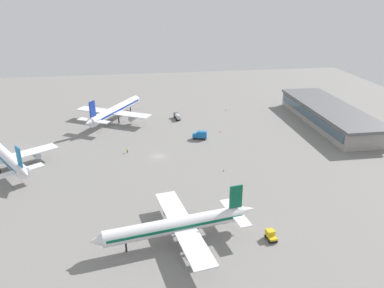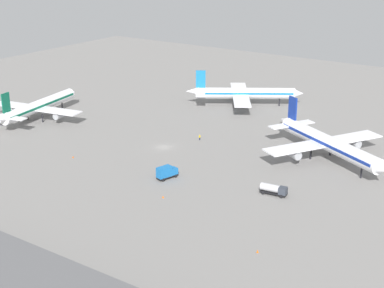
% 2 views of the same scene
% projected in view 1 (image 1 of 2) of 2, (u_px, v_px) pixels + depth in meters
% --- Properties ---
extents(ground, '(288.00, 288.00, 0.00)m').
position_uv_depth(ground, '(158.00, 156.00, 137.60)').
color(ground, gray).
extents(terminal_building, '(64.98, 20.00, 7.89)m').
position_uv_depth(terminal_building, '(329.00, 115.00, 169.23)').
color(terminal_building, '#9E9993').
rests_on(terminal_building, ground).
extents(airplane_at_gate, '(40.60, 33.97, 13.65)m').
position_uv_depth(airplane_at_gate, '(115.00, 110.00, 172.06)').
color(airplane_at_gate, white).
rests_on(airplane_at_gate, ground).
extents(airplane_taxiing, '(36.89, 31.03, 12.73)m').
position_uv_depth(airplane_taxiing, '(5.00, 156.00, 126.42)').
color(airplane_taxiing, white).
rests_on(airplane_taxiing, ground).
extents(airplane_distant, '(32.90, 40.58, 12.40)m').
position_uv_depth(airplane_distant, '(178.00, 225.00, 90.02)').
color(airplane_distant, white).
rests_on(airplane_distant, ground).
extents(catering_truck, '(3.38, 5.90, 3.30)m').
position_uv_depth(catering_truck, '(200.00, 135.00, 152.46)').
color(catering_truck, black).
rests_on(catering_truck, ground).
extents(fuel_truck, '(6.47, 2.77, 2.50)m').
position_uv_depth(fuel_truck, '(177.00, 116.00, 175.78)').
color(fuel_truck, black).
rests_on(fuel_truck, ground).
extents(baggage_tug, '(3.38, 2.51, 2.30)m').
position_uv_depth(baggage_tug, '(271.00, 235.00, 91.92)').
color(baggage_tug, black).
rests_on(baggage_tug, ground).
extents(ground_crew_worker, '(0.45, 0.57, 1.67)m').
position_uv_depth(ground_crew_worker, '(127.00, 150.00, 140.32)').
color(ground_crew_worker, '#1E2338').
rests_on(ground_crew_worker, ground).
extents(safety_cone_near_gate, '(0.44, 0.44, 0.60)m').
position_uv_depth(safety_cone_near_gate, '(224.00, 170.00, 126.30)').
color(safety_cone_near_gate, '#EA590C').
rests_on(safety_cone_near_gate, ground).
extents(safety_cone_mid_apron, '(0.44, 0.44, 0.60)m').
position_uv_depth(safety_cone_mid_apron, '(226.00, 110.00, 188.35)').
color(safety_cone_mid_apron, '#EA590C').
rests_on(safety_cone_mid_apron, ground).
extents(safety_cone_far_side, '(0.44, 0.44, 0.60)m').
position_uv_depth(safety_cone_far_side, '(220.00, 132.00, 159.93)').
color(safety_cone_far_side, '#EA590C').
rests_on(safety_cone_far_side, ground).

